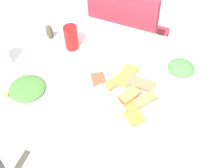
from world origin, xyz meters
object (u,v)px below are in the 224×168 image
(paper_napkin, at_px, (178,117))
(soda_can, at_px, (71,37))
(pide_platter, at_px, (120,94))
(fork, at_px, (177,120))
(dining_table, at_px, (108,96))
(salad_plate_rice, at_px, (181,69))
(spoon, at_px, (179,113))
(salad_plate_greens, at_px, (27,89))
(dining_chair, at_px, (127,39))
(condiment_caddy, at_px, (48,34))
(drinking_glass, at_px, (1,55))

(paper_napkin, bearing_deg, soda_can, 160.38)
(pide_platter, bearing_deg, paper_napkin, -3.47)
(soda_can, height_order, fork, soda_can)
(dining_table, xyz_separation_m, fork, (0.33, -0.07, 0.09))
(salad_plate_rice, bearing_deg, dining_table, -145.18)
(dining_table, height_order, spoon, spoon)
(dining_table, distance_m, paper_napkin, 0.34)
(pide_platter, relative_size, soda_can, 2.70)
(dining_table, distance_m, soda_can, 0.33)
(dining_table, xyz_separation_m, salad_plate_rice, (0.27, 0.19, 0.11))
(salad_plate_rice, height_order, soda_can, soda_can)
(dining_table, xyz_separation_m, salad_plate_greens, (-0.30, -0.17, 0.10))
(pide_platter, distance_m, soda_can, 0.38)
(salad_plate_greens, distance_m, salad_plate_rice, 0.68)
(salad_plate_rice, height_order, paper_napkin, salad_plate_rice)
(dining_table, relative_size, dining_chair, 1.28)
(pide_platter, bearing_deg, condiment_caddy, 156.63)
(paper_napkin, xyz_separation_m, fork, (0.00, -0.02, 0.00))
(dining_chair, height_order, soda_can, dining_chair)
(salad_plate_rice, distance_m, spoon, 0.24)
(paper_napkin, bearing_deg, condiment_caddy, 163.20)
(pide_platter, height_order, salad_plate_rice, salad_plate_rice)
(paper_napkin, bearing_deg, salad_plate_greens, -169.35)
(salad_plate_rice, distance_m, condiment_caddy, 0.67)
(salad_plate_greens, relative_size, drinking_glass, 1.95)
(salad_plate_rice, xyz_separation_m, spoon, (0.05, -0.23, -0.01))
(dining_table, relative_size, pide_platter, 3.45)
(soda_can, bearing_deg, paper_napkin, -19.62)
(drinking_glass, height_order, paper_napkin, drinking_glass)
(salad_plate_rice, relative_size, condiment_caddy, 1.90)
(salad_plate_rice, height_order, spoon, salad_plate_rice)
(dining_table, height_order, soda_can, soda_can)
(pide_platter, relative_size, salad_plate_greens, 1.46)
(salad_plate_rice, xyz_separation_m, fork, (0.05, -0.26, -0.01))
(dining_chair, distance_m, drinking_glass, 0.84)
(dining_table, relative_size, paper_napkin, 7.90)
(dining_table, bearing_deg, condiment_caddy, 157.65)
(fork, distance_m, condiment_caddy, 0.76)
(fork, relative_size, condiment_caddy, 1.67)
(dining_table, bearing_deg, spoon, -6.62)
(salad_plate_rice, bearing_deg, fork, -78.58)
(dining_table, bearing_deg, salad_plate_rice, 34.82)
(drinking_glass, relative_size, condiment_caddy, 1.06)
(fork, bearing_deg, soda_can, 174.79)
(salad_plate_greens, bearing_deg, dining_chair, 77.94)
(salad_plate_rice, distance_m, paper_napkin, 0.25)
(dining_table, height_order, condiment_caddy, condiment_caddy)
(paper_napkin, height_order, fork, fork)
(drinking_glass, distance_m, fork, 0.82)
(spoon, distance_m, condiment_caddy, 0.75)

